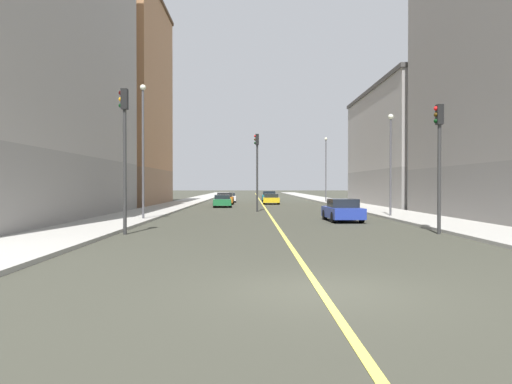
{
  "coord_description": "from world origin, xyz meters",
  "views": [
    {
      "loc": [
        -1.46,
        -10.24,
        2.19
      ],
      "look_at": [
        -0.78,
        44.15,
        1.45
      ],
      "focal_mm": 34.98,
      "sensor_mm": 36.0,
      "label": 1
    }
  ],
  "objects_px": {
    "building_left_mid": "(410,147)",
    "car_blue": "(343,211)",
    "traffic_light_median_far": "(257,162)",
    "car_green": "(222,201)",
    "traffic_light_right_near": "(124,141)",
    "street_lamp_left_far": "(326,163)",
    "street_lamp_left_near": "(391,154)",
    "building_right_midblock": "(121,101)",
    "traffic_light_left_near": "(439,150)",
    "car_yellow": "(271,199)",
    "building_right_corner": "(17,23)",
    "car_orange": "(225,199)",
    "car_white": "(229,198)",
    "car_black": "(270,195)",
    "street_lamp_right_near": "(143,139)",
    "car_teal": "(269,196)"
  },
  "relations": [
    {
      "from": "building_right_midblock",
      "to": "car_blue",
      "type": "distance_m",
      "value": 34.11
    },
    {
      "from": "building_left_mid",
      "to": "car_blue",
      "type": "distance_m",
      "value": 26.68
    },
    {
      "from": "traffic_light_right_near",
      "to": "car_blue",
      "type": "height_order",
      "value": "traffic_light_right_near"
    },
    {
      "from": "car_blue",
      "to": "traffic_light_median_far",
      "type": "bearing_deg",
      "value": 114.22
    },
    {
      "from": "building_left_mid",
      "to": "street_lamp_right_near",
      "type": "height_order",
      "value": "building_left_mid"
    },
    {
      "from": "traffic_light_left_near",
      "to": "car_black",
      "type": "xyz_separation_m",
      "value": [
        -5.32,
        56.8,
        -3.15
      ]
    },
    {
      "from": "building_right_corner",
      "to": "car_yellow",
      "type": "xyz_separation_m",
      "value": [
        16.77,
        26.92,
        -11.54
      ]
    },
    {
      "from": "street_lamp_right_near",
      "to": "car_green",
      "type": "xyz_separation_m",
      "value": [
        3.79,
        19.35,
        -4.43
      ]
    },
    {
      "from": "car_white",
      "to": "street_lamp_left_far",
      "type": "bearing_deg",
      "value": -12.73
    },
    {
      "from": "car_black",
      "to": "car_orange",
      "type": "bearing_deg",
      "value": -105.07
    },
    {
      "from": "car_green",
      "to": "car_yellow",
      "type": "height_order",
      "value": "car_green"
    },
    {
      "from": "traffic_light_right_near",
      "to": "car_black",
      "type": "bearing_deg",
      "value": 81.31
    },
    {
      "from": "traffic_light_left_near",
      "to": "car_green",
      "type": "distance_m",
      "value": 30.17
    },
    {
      "from": "car_orange",
      "to": "car_blue",
      "type": "bearing_deg",
      "value": -72.47
    },
    {
      "from": "building_right_midblock",
      "to": "street_lamp_left_far",
      "type": "xyz_separation_m",
      "value": [
        23.75,
        6.27,
        -6.59
      ]
    },
    {
      "from": "street_lamp_left_far",
      "to": "car_yellow",
      "type": "xyz_separation_m",
      "value": [
        -6.98,
        -4.03,
        -4.32
      ]
    },
    {
      "from": "car_black",
      "to": "car_teal",
      "type": "relative_size",
      "value": 1.04
    },
    {
      "from": "traffic_light_median_far",
      "to": "street_lamp_left_near",
      "type": "relative_size",
      "value": 0.94
    },
    {
      "from": "traffic_light_left_near",
      "to": "car_teal",
      "type": "distance_m",
      "value": 46.01
    },
    {
      "from": "street_lamp_left_near",
      "to": "traffic_light_right_near",
      "type": "bearing_deg",
      "value": -143.3
    },
    {
      "from": "traffic_light_right_near",
      "to": "street_lamp_left_far",
      "type": "height_order",
      "value": "street_lamp_left_far"
    },
    {
      "from": "building_right_midblock",
      "to": "street_lamp_left_far",
      "type": "relative_size",
      "value": 2.88
    },
    {
      "from": "street_lamp_right_near",
      "to": "traffic_light_median_far",
      "type": "bearing_deg",
      "value": 56.03
    },
    {
      "from": "building_right_corner",
      "to": "car_white",
      "type": "bearing_deg",
      "value": 71.12
    },
    {
      "from": "street_lamp_left_near",
      "to": "car_green",
      "type": "xyz_separation_m",
      "value": [
        -12.21,
        16.64,
        -3.69
      ]
    },
    {
      "from": "traffic_light_right_near",
      "to": "street_lamp_left_near",
      "type": "xyz_separation_m",
      "value": [
        15.02,
        11.2,
        0.16
      ]
    },
    {
      "from": "building_right_midblock",
      "to": "traffic_light_median_far",
      "type": "xyz_separation_m",
      "value": [
        14.88,
        -14.32,
        -7.38
      ]
    },
    {
      "from": "building_right_corner",
      "to": "building_right_midblock",
      "type": "relative_size",
      "value": 1.14
    },
    {
      "from": "car_black",
      "to": "car_orange",
      "type": "relative_size",
      "value": 1.11
    },
    {
      "from": "street_lamp_left_far",
      "to": "traffic_light_median_far",
      "type": "bearing_deg",
      "value": -113.3
    },
    {
      "from": "traffic_light_right_near",
      "to": "car_blue",
      "type": "bearing_deg",
      "value": 35.29
    },
    {
      "from": "traffic_light_left_near",
      "to": "traffic_light_right_near",
      "type": "bearing_deg",
      "value": 180.0
    },
    {
      "from": "car_orange",
      "to": "traffic_light_median_far",
      "type": "bearing_deg",
      "value": -77.59
    },
    {
      "from": "street_lamp_left_near",
      "to": "car_orange",
      "type": "height_order",
      "value": "street_lamp_left_near"
    },
    {
      "from": "street_lamp_left_far",
      "to": "building_right_corner",
      "type": "bearing_deg",
      "value": -127.49
    },
    {
      "from": "traffic_light_median_far",
      "to": "car_green",
      "type": "bearing_deg",
      "value": 110.92
    },
    {
      "from": "traffic_light_median_far",
      "to": "street_lamp_right_near",
      "type": "bearing_deg",
      "value": -123.97
    },
    {
      "from": "car_green",
      "to": "car_black",
      "type": "height_order",
      "value": "car_green"
    },
    {
      "from": "traffic_light_right_near",
      "to": "street_lamp_left_far",
      "type": "relative_size",
      "value": 0.81
    },
    {
      "from": "traffic_light_left_near",
      "to": "car_yellow",
      "type": "xyz_separation_m",
      "value": [
        -5.96,
        35.63,
        -3.17
      ]
    },
    {
      "from": "building_right_midblock",
      "to": "car_teal",
      "type": "distance_m",
      "value": 23.46
    },
    {
      "from": "car_yellow",
      "to": "car_white",
      "type": "bearing_deg",
      "value": 127.64
    },
    {
      "from": "building_right_corner",
      "to": "car_teal",
      "type": "height_order",
      "value": "building_right_corner"
    },
    {
      "from": "car_black",
      "to": "car_orange",
      "type": "height_order",
      "value": "car_orange"
    },
    {
      "from": "car_orange",
      "to": "traffic_light_left_near",
      "type": "bearing_deg",
      "value": -71.97
    },
    {
      "from": "car_white",
      "to": "street_lamp_right_near",
      "type": "bearing_deg",
      "value": -96.37
    },
    {
      "from": "car_orange",
      "to": "street_lamp_left_far",
      "type": "bearing_deg",
      "value": 22.14
    },
    {
      "from": "street_lamp_left_far",
      "to": "car_yellow",
      "type": "height_order",
      "value": "street_lamp_left_far"
    },
    {
      "from": "traffic_light_left_near",
      "to": "building_left_mid",
      "type": "bearing_deg",
      "value": 74.35
    },
    {
      "from": "building_right_corner",
      "to": "car_orange",
      "type": "bearing_deg",
      "value": 66.19
    }
  ]
}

